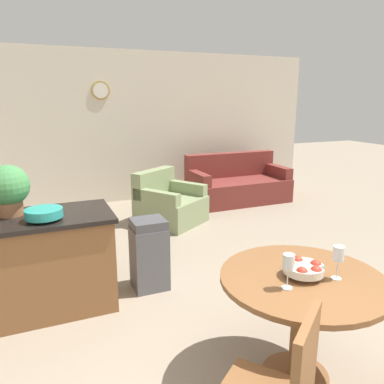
# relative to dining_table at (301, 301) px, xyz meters

# --- Properties ---
(wall_back) EXTENTS (8.00, 0.09, 2.70)m
(wall_back) POSITION_rel_dining_table_xyz_m (-0.19, 5.05, 0.76)
(wall_back) COLOR beige
(wall_back) RESTS_ON ground_plane
(dining_table) EXTENTS (1.06, 1.06, 0.76)m
(dining_table) POSITION_rel_dining_table_xyz_m (0.00, 0.00, 0.00)
(dining_table) COLOR brown
(dining_table) RESTS_ON ground_plane
(fruit_bowl) EXTENTS (0.26, 0.26, 0.11)m
(fruit_bowl) POSITION_rel_dining_table_xyz_m (0.00, -0.00, 0.23)
(fruit_bowl) COLOR silver
(fruit_bowl) RESTS_ON dining_table
(wine_glass_left) EXTENTS (0.07, 0.07, 0.22)m
(wine_glass_left) POSITION_rel_dining_table_xyz_m (-0.19, -0.08, 0.34)
(wine_glass_left) COLOR silver
(wine_glass_left) RESTS_ON dining_table
(wine_glass_right) EXTENTS (0.07, 0.07, 0.22)m
(wine_glass_right) POSITION_rel_dining_table_xyz_m (0.17, -0.11, 0.34)
(wine_glass_right) COLOR silver
(wine_glass_right) RESTS_ON dining_table
(kitchen_island) EXTENTS (1.37, 0.71, 0.89)m
(kitchen_island) POSITION_rel_dining_table_xyz_m (-1.59, 1.61, -0.14)
(kitchen_island) COLOR brown
(kitchen_island) RESTS_ON ground_plane
(teal_bowl) EXTENTS (0.31, 0.31, 0.10)m
(teal_bowl) POSITION_rel_dining_table_xyz_m (-1.48, 1.47, 0.35)
(teal_bowl) COLOR teal
(teal_bowl) RESTS_ON kitchen_island
(potted_plant) EXTENTS (0.35, 0.35, 0.44)m
(potted_plant) POSITION_rel_dining_table_xyz_m (-1.74, 1.72, 0.54)
(potted_plant) COLOR #A36642
(potted_plant) RESTS_ON kitchen_island
(trash_bin) EXTENTS (0.34, 0.31, 0.72)m
(trash_bin) POSITION_rel_dining_table_xyz_m (-0.55, 1.62, -0.23)
(trash_bin) COLOR #56565B
(trash_bin) RESTS_ON ground_plane
(couch) EXTENTS (1.81, 0.88, 0.87)m
(couch) POSITION_rel_dining_table_xyz_m (1.91, 4.17, -0.29)
(couch) COLOR maroon
(couch) RESTS_ON ground_plane
(armchair) EXTENTS (1.17, 1.18, 0.80)m
(armchair) POSITION_rel_dining_table_xyz_m (0.32, 3.49, -0.31)
(armchair) COLOR gray
(armchair) RESTS_ON ground_plane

